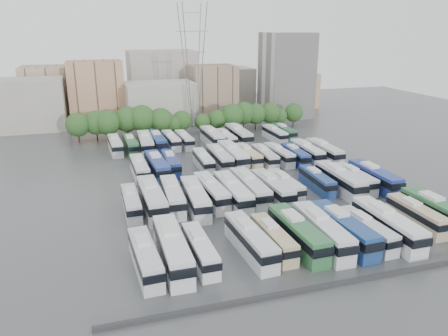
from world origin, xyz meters
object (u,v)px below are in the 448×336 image
object	(u,v)px
bus_r3_s0	(115,145)
bus_r3_s1	(131,145)
bus_r2_s1	(140,169)
bus_r2_s8	(248,156)
bus_r2_s13	(324,151)
bus_r3_s8	(226,138)
bus_r0_s12	(417,215)
bus_r0_s13	(438,212)
bus_r1_s8	(285,185)
bus_r0_s8	(343,229)
bus_r1_s10	(317,180)
bus_r1_s13	(374,177)
bus_r2_s2	(157,166)
bus_r3_s9	(239,135)
bus_r1_s1	(152,199)
bus_r1_s0	(131,202)
bus_r2_s11	(295,155)
bus_r0_s7	(322,231)
bus_r3_s12	(275,134)
bus_r3_s3	(157,141)
bus_r0_s6	(297,233)
bus_r1_s5	(233,192)
bus_r1_s12	(355,178)
bus_r2_s5	(203,160)
bus_r1_s7	(272,188)
bus_r0_s0	(145,257)
bus_r3_s4	(171,140)
bus_r1_s4	(211,191)
bus_r2_s7	(233,155)
bus_r0_s10	(387,225)
bus_r3_s7	(212,137)
bus_r2_s6	(220,158)
bus_r2_s12	(307,152)
bus_r0_s5	(273,238)
bus_r1_s6	(250,188)
bus_r2_s9	(265,156)
bus_r0_s2	(200,249)
bus_r3_s13	(284,132)
bus_r3_s2	(145,143)
bus_r3_s5	(184,140)
bus_r1_s3	(195,198)
bus_r0_s4	(250,240)
bus_r1_s11	(340,180)
apartment_tower	(286,75)
bus_r2_s10	(279,154)

from	to	relation	value
bus_r3_s0	bus_r3_s1	distance (m)	3.57
bus_r2_s1	bus_r3_s0	xyz separation A→B (m)	(-3.32, 19.53, -0.03)
bus_r2_s8	bus_r2_s13	bearing A→B (deg)	-9.13
bus_r3_s8	bus_r0_s12	bearing A→B (deg)	-76.63
bus_r0_s13	bus_r1_s8	size ratio (longest dim) A/B	1.22
bus_r0_s8	bus_r1_s10	xyz separation A→B (m)	(6.59, 19.25, -0.38)
bus_r1_s13	bus_r2_s2	xyz separation A→B (m)	(-36.43, 18.13, -0.00)
bus_r2_s13	bus_r3_s9	bearing A→B (deg)	124.67
bus_r1_s1	bus_r2_s8	distance (m)	29.79
bus_r1_s0	bus_r2_s11	xyz separation A→B (m)	(36.18, 16.30, 0.02)
bus_r0_s7	bus_r3_s12	xyz separation A→B (m)	(16.42, 53.53, -0.33)
bus_r3_s3	bus_r0_s6	bearing A→B (deg)	-80.62
bus_r1_s5	bus_r1_s12	bearing A→B (deg)	1.49
bus_r0_s8	bus_r2_s5	bearing A→B (deg)	102.61
bus_r3_s9	bus_r1_s7	bearing A→B (deg)	-100.50
bus_r0_s0	bus_r0_s8	distance (m)	26.43
bus_r0_s12	bus_r2_s13	world-z (taller)	bus_r2_s13
bus_r3_s4	bus_r1_s4	bearing A→B (deg)	-92.95
bus_r2_s7	bus_r3_s0	size ratio (longest dim) A/B	1.18
bus_r0_s13	bus_r1_s7	xyz separation A→B (m)	(-19.37, 16.48, -0.11)
bus_r0_s10	bus_r1_s12	world-z (taller)	bus_r0_s10
bus_r3_s9	bus_r2_s13	bearing A→B (deg)	-55.36
bus_r3_s7	bus_r2_s6	bearing A→B (deg)	-101.80
bus_r1_s5	bus_r1_s13	xyz separation A→B (m)	(26.72, -0.45, -0.04)
bus_r2_s5	bus_r3_s3	distance (m)	18.52
bus_r0_s10	bus_r3_s3	size ratio (longest dim) A/B	1.07
bus_r1_s4	bus_r2_s12	xyz separation A→B (m)	(26.37, 17.02, -0.06)
bus_r0_s5	bus_r2_s13	bearing A→B (deg)	50.67
bus_r1_s5	bus_r1_s6	size ratio (longest dim) A/B	1.00
bus_r1_s10	bus_r1_s13	distance (m)	10.48
bus_r0_s8	bus_r1_s0	world-z (taller)	bus_r0_s8
bus_r2_s9	bus_r3_s1	distance (m)	31.72
bus_r0_s2	bus_r3_s13	distance (m)	65.27
bus_r1_s0	bus_r3_s2	xyz separation A→B (m)	(6.70, 34.31, 0.39)
bus_r2_s1	bus_r3_s5	distance (m)	23.91
bus_r0_s8	bus_r3_s1	distance (m)	58.27
bus_r2_s5	bus_r3_s4	distance (m)	18.54
bus_r1_s7	bus_r3_s2	world-z (taller)	bus_r3_s2
bus_r1_s7	bus_r3_s13	bearing A→B (deg)	59.99
bus_r1_s3	bus_r3_s13	world-z (taller)	bus_r1_s3
bus_r0_s4	bus_r0_s13	bearing A→B (deg)	-3.18
bus_r3_s5	bus_r3_s13	size ratio (longest dim) A/B	1.00
bus_r1_s11	bus_r1_s13	distance (m)	6.79
apartment_tower	bus_r2_s12	bearing A→B (deg)	-109.02
bus_r1_s11	bus_r3_s3	world-z (taller)	bus_r1_s11
bus_r1_s4	bus_r3_s8	bearing A→B (deg)	66.33
bus_r2_s11	bus_r3_s2	distance (m)	34.55
bus_r2_s1	bus_r2_s10	world-z (taller)	bus_r2_s1
bus_r0_s2	bus_r3_s9	world-z (taller)	bus_r3_s9
bus_r1_s10	bus_r3_s1	bearing A→B (deg)	132.64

